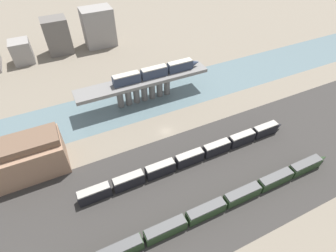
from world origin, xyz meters
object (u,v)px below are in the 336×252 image
at_px(train_yard_mid, 192,157).
at_px(train_yard_near, 210,209).
at_px(train_on_bridge, 157,71).
at_px(warehouse_building, 24,158).

bearing_deg(train_yard_mid, train_yard_near, -103.65).
relative_size(train_on_bridge, train_yard_mid, 0.50).
relative_size(train_on_bridge, train_yard_near, 0.43).
bearing_deg(train_on_bridge, train_yard_mid, -96.74).
relative_size(train_yard_near, warehouse_building, 3.76).
height_order(train_yard_near, warehouse_building, warehouse_building).
height_order(train_on_bridge, train_yard_mid, train_on_bridge).
relative_size(train_on_bridge, warehouse_building, 1.60).
bearing_deg(train_yard_near, train_on_bridge, 81.00).
distance_m(train_on_bridge, train_yard_mid, 38.34).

